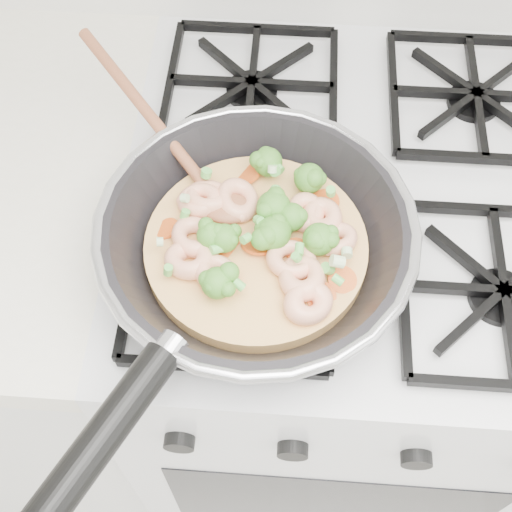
{
  "coord_description": "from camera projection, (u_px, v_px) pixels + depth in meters",
  "views": [
    {
      "loc": [
        -0.1,
        1.17,
        1.57
      ],
      "look_at": [
        -0.12,
        1.57,
        0.93
      ],
      "focal_mm": 47.46,
      "sensor_mm": 36.0,
      "label": 1
    }
  ],
  "objects": [
    {
      "name": "skillet",
      "position": [
        254.0,
        242.0,
        0.72
      ],
      "size": [
        0.4,
        0.57,
        0.11
      ],
      "rotation": [
        0.0,
        0.0,
        -0.1
      ],
      "color": "black",
      "rests_on": "stove"
    },
    {
      "name": "stove",
      "position": [
        330.0,
        336.0,
        1.22
      ],
      "size": [
        0.6,
        0.6,
        0.92
      ],
      "color": "silver",
      "rests_on": "ground"
    }
  ]
}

